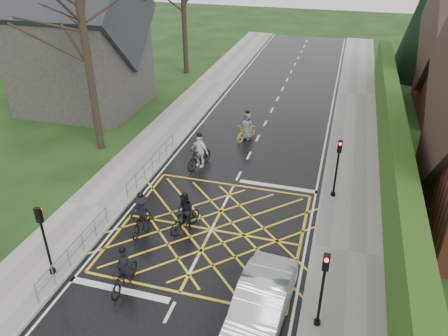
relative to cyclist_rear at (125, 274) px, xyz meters
The scene contains 20 objects.
ground 4.77m from the cyclist_rear, 63.85° to the left, with size 120.00×120.00×0.00m, color black.
road 4.77m from the cyclist_rear, 63.85° to the left, with size 9.00×80.00×0.01m, color black.
sidewalk_right 9.15m from the cyclist_rear, 27.71° to the left, with size 3.00×80.00×0.15m, color gray.
sidewalk_left 5.80m from the cyclist_rear, 132.67° to the left, with size 3.00×80.00×0.15m, color gray.
stone_wall 14.21m from the cyclist_rear, 46.17° to the left, with size 0.50×38.00×0.70m, color slate.
hedge 14.28m from the cyclist_rear, 46.17° to the left, with size 0.90×38.00×2.80m, color #18380F.
conifer 33.15m from the cyclist_rear, 67.01° to the left, with size 4.60×4.60×10.00m.
church 20.34m from the cyclist_rear, 125.17° to the left, with size 8.80×7.80×11.00m.
tree_near 14.36m from the cyclist_rear, 124.01° to the left, with size 9.24×9.24×11.44m.
railing_south 2.68m from the cyclist_rear, 163.77° to the left, with size 0.05×5.04×1.03m.
railing_north 8.64m from the cyclist_rear, 107.28° to the left, with size 0.05×6.04×1.03m.
traffic_light_ne 11.14m from the cyclist_rear, 49.60° to the left, with size 0.24×0.31×3.21m.
traffic_light_se 7.26m from the cyclist_rear, ahead, with size 0.24×0.31×3.21m.
traffic_light_sw 3.20m from the cyclist_rear, behind, with size 0.24×0.31×3.21m.
cyclist_rear is the anchor object (origin of this frame).
cyclist_back 4.11m from the cyclist_rear, 76.77° to the left, with size 1.24×2.00×1.94m.
cyclist_mid 3.54m from the cyclist_rear, 104.54° to the left, with size 1.19×2.04×1.95m.
cyclist_front 9.69m from the cyclist_rear, 91.86° to the left, with size 1.25×2.18×2.10m.
cyclist_lead 14.04m from the cyclist_rear, 84.21° to the left, with size 1.35×2.12×1.94m.
car 5.26m from the cyclist_rear, ahead, with size 1.67×4.78×1.58m, color #B6B9BD.
Camera 1 is at (4.89, -15.07, 12.12)m, focal length 35.00 mm.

